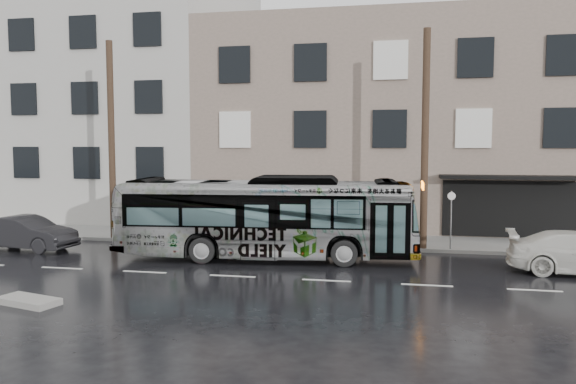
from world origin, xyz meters
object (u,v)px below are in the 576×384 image
object	(u,v)px
dark_sedan	(26,233)
utility_pole_front	(425,140)
utility_pole_rear	(112,140)
bus	(266,218)
sign_post	(451,220)

from	to	relation	value
dark_sedan	utility_pole_front	bearing A→B (deg)	-74.36
utility_pole_rear	bus	distance (m)	8.88
utility_pole_rear	bus	world-z (taller)	utility_pole_rear
utility_pole_front	sign_post	distance (m)	3.48
utility_pole_rear	dark_sedan	size ratio (longest dim) A/B	2.07
dark_sedan	utility_pole_rear	bearing A→B (deg)	-35.37
utility_pole_front	utility_pole_rear	xyz separation A→B (m)	(-14.00, 0.00, 0.00)
utility_pole_front	utility_pole_rear	world-z (taller)	same
utility_pole_front	sign_post	bearing A→B (deg)	0.00
utility_pole_front	bus	world-z (taller)	utility_pole_front
utility_pole_front	sign_post	world-z (taller)	utility_pole_front
utility_pole_front	bus	size ratio (longest dim) A/B	0.78
sign_post	bus	xyz separation A→B (m)	(-7.19, -2.66, 0.26)
sign_post	bus	size ratio (longest dim) A/B	0.21
sign_post	bus	distance (m)	7.67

